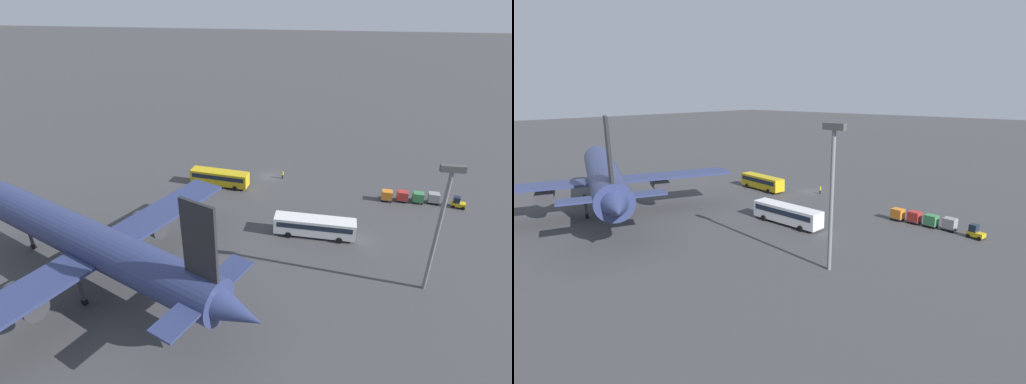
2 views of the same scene
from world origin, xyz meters
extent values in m
plane|color=#424244|center=(0.00, 0.00, 0.00)|extent=(600.00, 600.00, 0.00)
cylinder|color=navy|center=(19.13, 37.34, 7.03)|extent=(41.13, 22.10, 5.41)
cone|color=navy|center=(39.84, 28.22, 7.03)|extent=(7.52, 7.10, 5.14)
cone|color=navy|center=(-1.84, 46.57, 7.03)|extent=(8.40, 7.29, 4.87)
cube|color=navy|center=(22.21, 49.63, 6.36)|extent=(12.95, 20.15, 0.44)
cube|color=navy|center=(12.14, 26.76, 6.36)|extent=(12.95, 20.15, 0.44)
cube|color=#262628|center=(1.60, 45.06, 14.07)|extent=(4.04, 2.04, 8.66)
cube|color=navy|center=(1.21, 45.23, 7.58)|extent=(8.40, 14.08, 0.28)
cylinder|color=#38383D|center=(22.20, 46.43, 4.65)|extent=(5.87, 4.78, 2.98)
cylinder|color=#38383D|center=(14.50, 28.94, 4.65)|extent=(5.87, 4.78, 2.98)
cylinder|color=#38383D|center=(32.76, 31.34, 2.16)|extent=(0.50, 0.50, 4.33)
cylinder|color=black|center=(32.76, 31.34, 0.45)|extent=(1.03, 0.82, 0.90)
cylinder|color=#38383D|center=(18.59, 41.42, 2.16)|extent=(0.50, 0.50, 4.33)
cylinder|color=black|center=(18.59, 41.42, 0.45)|extent=(1.03, 0.82, 0.90)
cylinder|color=#38383D|center=(15.76, 34.98, 2.16)|extent=(0.50, 0.50, 4.33)
cylinder|color=black|center=(15.76, 34.98, 0.45)|extent=(1.03, 0.82, 0.90)
cube|color=gold|center=(9.31, 5.72, 1.80)|extent=(12.01, 4.27, 2.70)
cube|color=#192333|center=(9.31, 5.72, 2.27)|extent=(11.08, 4.18, 0.86)
cylinder|color=black|center=(13.11, 6.68, 0.50)|extent=(1.03, 0.43, 1.00)
cylinder|color=black|center=(12.74, 3.81, 0.50)|extent=(1.03, 0.43, 1.00)
cylinder|color=black|center=(5.89, 7.62, 0.50)|extent=(1.03, 0.43, 1.00)
cylinder|color=black|center=(5.51, 4.76, 0.50)|extent=(1.03, 0.43, 1.00)
cube|color=white|center=(-9.93, 21.09, 1.80)|extent=(13.11, 3.49, 2.70)
cube|color=#192333|center=(-9.93, 21.09, 2.27)|extent=(12.07, 3.49, 0.86)
cylinder|color=black|center=(-5.84, 22.41, 0.50)|extent=(1.01, 0.35, 1.00)
cylinder|color=black|center=(-5.98, 19.39, 0.50)|extent=(1.01, 0.35, 1.00)
cylinder|color=black|center=(-13.89, 22.78, 0.50)|extent=(1.01, 0.35, 1.00)
cylinder|color=black|center=(-14.03, 19.76, 0.50)|extent=(1.01, 0.35, 1.00)
cube|color=gold|center=(-35.77, 7.93, 0.65)|extent=(2.63, 1.80, 0.70)
cube|color=#192333|center=(-35.36, 7.83, 1.55)|extent=(1.31, 1.38, 1.10)
cylinder|color=black|center=(-34.80, 8.42, 0.30)|extent=(0.63, 0.35, 0.60)
cylinder|color=black|center=(-35.11, 7.06, 0.30)|extent=(0.63, 0.35, 0.60)
cylinder|color=black|center=(-36.44, 8.79, 0.30)|extent=(0.63, 0.35, 0.60)
cylinder|color=black|center=(-36.75, 7.43, 0.30)|extent=(0.63, 0.35, 0.60)
cylinder|color=#1E1E2D|center=(-2.92, 0.58, 0.42)|extent=(0.32, 0.32, 0.85)
cylinder|color=yellow|center=(-2.92, 0.58, 1.18)|extent=(0.38, 0.38, 0.65)
sphere|color=tan|center=(-2.92, 0.58, 1.62)|extent=(0.24, 0.24, 0.24)
cube|color=#38383D|center=(-31.62, 6.96, 0.41)|extent=(2.17, 1.90, 0.10)
cube|color=gray|center=(-31.62, 6.96, 1.26)|extent=(2.07, 1.81, 1.60)
cylinder|color=black|center=(-30.79, 7.51, 0.18)|extent=(0.37, 0.16, 0.36)
cylinder|color=black|center=(-30.94, 6.23, 0.18)|extent=(0.37, 0.16, 0.36)
cylinder|color=black|center=(-32.30, 7.68, 0.18)|extent=(0.37, 0.16, 0.36)
cylinder|color=black|center=(-32.45, 6.41, 0.18)|extent=(0.37, 0.16, 0.36)
cube|color=#38383D|center=(-28.80, 7.17, 0.41)|extent=(2.17, 1.90, 0.10)
cube|color=#38844C|center=(-28.80, 7.17, 1.26)|extent=(2.07, 1.81, 1.60)
cylinder|color=black|center=(-27.98, 7.72, 0.18)|extent=(0.37, 0.16, 0.36)
cylinder|color=black|center=(-28.12, 6.45, 0.18)|extent=(0.37, 0.16, 0.36)
cylinder|color=black|center=(-29.49, 7.89, 0.18)|extent=(0.37, 0.16, 0.36)
cylinder|color=black|center=(-29.63, 6.62, 0.18)|extent=(0.37, 0.16, 0.36)
cube|color=#38383D|center=(-25.99, 7.07, 0.41)|extent=(2.17, 1.90, 0.10)
cube|color=#B72D28|center=(-25.99, 7.07, 1.26)|extent=(2.07, 1.81, 1.60)
cylinder|color=black|center=(-25.16, 7.62, 0.18)|extent=(0.37, 0.16, 0.36)
cylinder|color=black|center=(-25.31, 6.34, 0.18)|extent=(0.37, 0.16, 0.36)
cylinder|color=black|center=(-26.67, 7.79, 0.18)|extent=(0.37, 0.16, 0.36)
cylinder|color=black|center=(-26.82, 6.52, 0.18)|extent=(0.37, 0.16, 0.36)
cube|color=#38383D|center=(-23.17, 7.27, 0.41)|extent=(2.17, 1.90, 0.10)
cube|color=orange|center=(-23.17, 7.27, 1.26)|extent=(2.07, 1.81, 1.60)
cylinder|color=black|center=(-22.35, 7.82, 0.18)|extent=(0.37, 0.16, 0.36)
cylinder|color=black|center=(-22.49, 6.55, 0.18)|extent=(0.37, 0.16, 0.36)
cylinder|color=black|center=(-23.86, 8.00, 0.18)|extent=(0.37, 0.16, 0.36)
cylinder|color=black|center=(-24.00, 6.72, 0.18)|extent=(0.37, 0.16, 0.36)
cylinder|color=slate|center=(-24.83, 31.63, 8.61)|extent=(0.50, 0.50, 17.23)
cube|color=#4C4C4C|center=(-24.83, 31.63, 17.63)|extent=(2.80, 0.70, 0.80)
camera|label=1|loc=(-8.76, 76.15, 36.44)|focal=28.00mm
camera|label=2|loc=(-49.01, 71.17, 21.43)|focal=28.00mm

